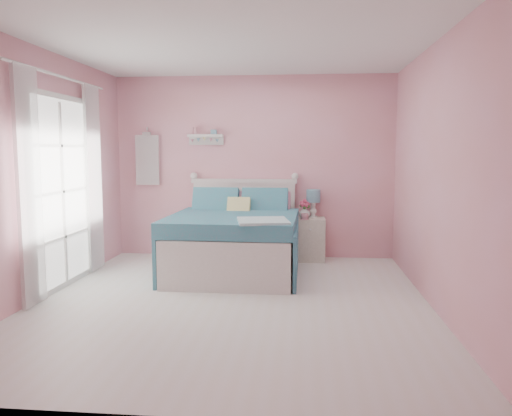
% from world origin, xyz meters
% --- Properties ---
extents(floor, '(4.50, 4.50, 0.00)m').
position_xyz_m(floor, '(0.00, 0.00, 0.00)').
color(floor, silver).
rests_on(floor, ground).
extents(room_shell, '(4.50, 4.50, 4.50)m').
position_xyz_m(room_shell, '(0.00, 0.00, 1.58)').
color(room_shell, '#D8898B').
rests_on(room_shell, floor).
extents(bed, '(1.58, 1.97, 1.13)m').
position_xyz_m(bed, '(-0.13, 1.27, 0.39)').
color(bed, silver).
rests_on(bed, floor).
extents(nightstand, '(0.41, 0.41, 0.60)m').
position_xyz_m(nightstand, '(0.82, 2.02, 0.30)').
color(nightstand, beige).
rests_on(nightstand, floor).
extents(table_lamp, '(0.20, 0.20, 0.39)m').
position_xyz_m(table_lamp, '(0.86, 2.12, 0.87)').
color(table_lamp, white).
rests_on(table_lamp, nightstand).
extents(vase, '(0.19, 0.19, 0.17)m').
position_xyz_m(vase, '(0.74, 2.04, 0.68)').
color(vase, silver).
rests_on(vase, nightstand).
extents(teacup, '(0.13, 0.13, 0.08)m').
position_xyz_m(teacup, '(0.74, 1.88, 0.64)').
color(teacup, '#C48391').
rests_on(teacup, nightstand).
extents(roses, '(0.14, 0.11, 0.12)m').
position_xyz_m(roses, '(0.74, 2.03, 0.80)').
color(roses, '#D1476D').
rests_on(roses, vase).
extents(wall_shelf, '(0.50, 0.15, 0.25)m').
position_xyz_m(wall_shelf, '(-0.69, 2.19, 1.73)').
color(wall_shelf, silver).
rests_on(wall_shelf, room_shell).
extents(hanging_dress, '(0.34, 0.03, 0.72)m').
position_xyz_m(hanging_dress, '(-1.55, 2.18, 1.40)').
color(hanging_dress, white).
rests_on(hanging_dress, room_shell).
extents(french_door, '(0.04, 1.32, 2.16)m').
position_xyz_m(french_door, '(-1.97, 0.40, 1.07)').
color(french_door, silver).
rests_on(french_door, floor).
extents(curtain_near, '(0.04, 0.40, 2.32)m').
position_xyz_m(curtain_near, '(-1.92, -0.34, 1.18)').
color(curtain_near, white).
rests_on(curtain_near, floor).
extents(curtain_far, '(0.04, 0.40, 2.32)m').
position_xyz_m(curtain_far, '(-1.92, 1.14, 1.18)').
color(curtain_far, white).
rests_on(curtain_far, floor).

